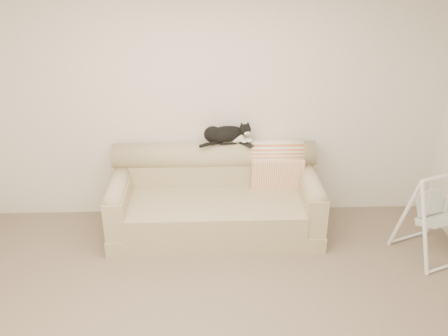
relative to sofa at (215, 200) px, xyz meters
name	(u,v)px	position (x,y,z in m)	size (l,w,h in m)	color
room_shell	(215,168)	(-0.02, -1.62, 1.18)	(5.04, 4.04, 2.60)	silver
sofa	(215,200)	(0.00, 0.00, 0.00)	(2.20, 0.93, 0.90)	tan
remote_a	(227,143)	(0.14, 0.23, 0.56)	(0.18, 0.07, 0.03)	black
remote_b	(246,144)	(0.33, 0.20, 0.56)	(0.15, 0.16, 0.02)	black
tuxedo_cat	(226,134)	(0.12, 0.24, 0.66)	(0.57, 0.32, 0.23)	black
throw_blanket	(276,158)	(0.67, 0.23, 0.37)	(0.56, 0.38, 0.58)	orange
baby_swing	(434,215)	(2.12, -0.53, 0.09)	(0.72, 0.74, 0.89)	white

